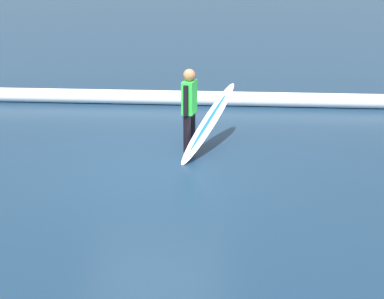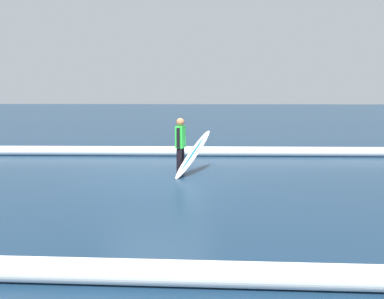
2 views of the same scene
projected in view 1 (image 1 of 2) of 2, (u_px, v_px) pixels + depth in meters
name	position (u px, v px, depth m)	size (l,w,h in m)	color
ground_plane	(154.00, 167.00, 9.65)	(123.26, 123.26, 0.00)	#173049
surfer	(189.00, 105.00, 10.14)	(0.27, 0.58, 1.51)	black
surfboard	(209.00, 122.00, 10.14)	(1.10, 1.60, 1.14)	white
wave_crest_foreground	(72.00, 96.00, 13.32)	(0.33, 0.33, 22.73)	white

